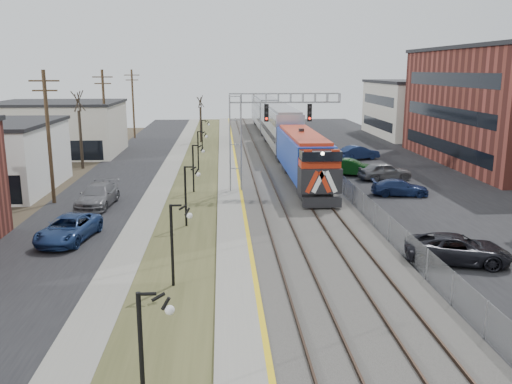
{
  "coord_description": "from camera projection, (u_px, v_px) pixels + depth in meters",
  "views": [
    {
      "loc": [
        -1.63,
        -16.15,
        10.02
      ],
      "look_at": [
        0.45,
        16.47,
        2.6
      ],
      "focal_mm": 38.0,
      "sensor_mm": 36.0,
      "label": 1
    }
  ],
  "objects": [
    {
      "name": "bare_trees",
      "position": [
        112.0,
        144.0,
        54.52
      ],
      "size": [
        12.3,
        42.3,
        5.95
      ],
      "color": "#382D23",
      "rests_on": "ground"
    },
    {
      "name": "car_street_b",
      "position": [
        98.0,
        196.0,
        40.27
      ],
      "size": [
        2.65,
        5.74,
        1.63
      ],
      "primitive_type": "imported",
      "rotation": [
        0.0,
        0.0,
        -0.07
      ],
      "color": "slate",
      "rests_on": "ground"
    },
    {
      "name": "ballast_bed",
      "position": [
        280.0,
        174.0,
        52.32
      ],
      "size": [
        8.0,
        120.0,
        0.2
      ],
      "primitive_type": "cube",
      "color": "#595651",
      "rests_on": "ground"
    },
    {
      "name": "ground",
      "position": [
        274.0,
        377.0,
        18.03
      ],
      "size": [
        160.0,
        160.0,
        0.0
      ],
      "primitive_type": "plane",
      "color": "#473D2D",
      "rests_on": "ground"
    },
    {
      "name": "car_street_a",
      "position": [
        68.0,
        229.0,
        32.15
      ],
      "size": [
        3.31,
        5.67,
        1.48
      ],
      "primitive_type": "imported",
      "rotation": [
        0.0,
        0.0,
        -0.17
      ],
      "color": "navy",
      "rests_on": "ground"
    },
    {
      "name": "car_lot_g",
      "position": [
        358.0,
        153.0,
        61.18
      ],
      "size": [
        5.03,
        3.03,
        1.57
      ],
      "primitive_type": "imported",
      "rotation": [
        0.0,
        0.0,
        1.88
      ],
      "color": "navy",
      "rests_on": "ground"
    },
    {
      "name": "parking_lot",
      "position": [
        402.0,
        174.0,
        53.09
      ],
      "size": [
        16.0,
        120.0,
        0.04
      ],
      "primitive_type": "cube",
      "color": "black",
      "rests_on": "ground"
    },
    {
      "name": "grass_median",
      "position": [
        197.0,
        176.0,
        51.84
      ],
      "size": [
        4.0,
        120.0,
        0.06
      ],
      "primitive_type": "cube",
      "color": "#434525",
      "rests_on": "ground"
    },
    {
      "name": "signal_gantry",
      "position": [
        256.0,
        125.0,
        44.11
      ],
      "size": [
        9.0,
        1.07,
        8.15
      ],
      "color": "gray",
      "rests_on": "ground"
    },
    {
      "name": "car_lot_e",
      "position": [
        385.0,
        171.0,
        49.91
      ],
      "size": [
        5.06,
        2.6,
        1.65
      ],
      "primitive_type": "imported",
      "rotation": [
        0.0,
        0.0,
        1.71
      ],
      "color": "slate",
      "rests_on": "ground"
    },
    {
      "name": "fence",
      "position": [
        324.0,
        167.0,
        52.43
      ],
      "size": [
        0.04,
        120.0,
        1.6
      ],
      "primitive_type": "cube",
      "color": "gray",
      "rests_on": "ground"
    },
    {
      "name": "track_far",
      "position": [
        296.0,
        172.0,
        52.38
      ],
      "size": [
        1.58,
        120.0,
        0.15
      ],
      "color": "#2D2119",
      "rests_on": "ballast_bed"
    },
    {
      "name": "sidewalk",
      "position": [
        166.0,
        176.0,
        51.65
      ],
      "size": [
        2.0,
        120.0,
        0.08
      ],
      "primitive_type": "cube",
      "color": "gray",
      "rests_on": "ground"
    },
    {
      "name": "utility_poles",
      "position": [
        49.0,
        138.0,
        40.35
      ],
      "size": [
        0.28,
        80.28,
        10.0
      ],
      "color": "#4C3823",
      "rests_on": "ground"
    },
    {
      "name": "lampposts",
      "position": [
        186.0,
        196.0,
        35.14
      ],
      "size": [
        0.14,
        62.14,
        4.0
      ],
      "color": "black",
      "rests_on": "ground"
    },
    {
      "name": "car_lot_d",
      "position": [
        400.0,
        188.0,
        43.7
      ],
      "size": [
        4.72,
        2.39,
        1.31
      ],
      "primitive_type": "imported",
      "rotation": [
        0.0,
        0.0,
        1.45
      ],
      "color": "#16254E",
      "rests_on": "ground"
    },
    {
      "name": "platform_edge",
      "position": [
        238.0,
        173.0,
        52.03
      ],
      "size": [
        0.24,
        120.0,
        0.01
      ],
      "primitive_type": "cube",
      "color": "gold",
      "rests_on": "platform"
    },
    {
      "name": "train",
      "position": [
        276.0,
        125.0,
        70.35
      ],
      "size": [
        3.0,
        63.05,
        5.33
      ],
      "color": "#1436A9",
      "rests_on": "ground"
    },
    {
      "name": "street_west",
      "position": [
        118.0,
        177.0,
        51.38
      ],
      "size": [
        7.0,
        120.0,
        0.04
      ],
      "primitive_type": "cube",
      "color": "black",
      "rests_on": "ground"
    },
    {
      "name": "platform",
      "position": [
        229.0,
        175.0,
        52.01
      ],
      "size": [
        2.0,
        120.0,
        0.24
      ],
      "primitive_type": "cube",
      "color": "gray",
      "rests_on": "ground"
    },
    {
      "name": "car_lot_c",
      "position": [
        457.0,
        250.0,
        28.47
      ],
      "size": [
        5.87,
        3.81,
        1.5
      ],
      "primitive_type": "imported",
      "rotation": [
        0.0,
        0.0,
        1.31
      ],
      "color": "black",
      "rests_on": "ground"
    },
    {
      "name": "track_near",
      "position": [
        260.0,
        173.0,
        52.16
      ],
      "size": [
        1.58,
        120.0,
        0.15
      ],
      "color": "#2D2119",
      "rests_on": "ballast_bed"
    },
    {
      "name": "car_lot_f",
      "position": [
        351.0,
        168.0,
        51.99
      ],
      "size": [
        5.02,
        3.05,
        1.56
      ],
      "primitive_type": "imported",
      "rotation": [
        0.0,
        0.0,
        1.25
      ],
      "color": "#0B380F",
      "rests_on": "ground"
    }
  ]
}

